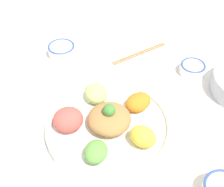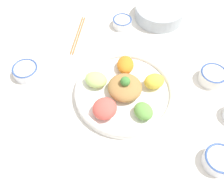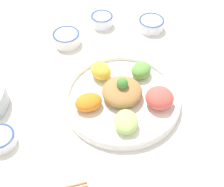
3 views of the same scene
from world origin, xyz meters
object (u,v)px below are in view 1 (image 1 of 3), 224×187
object	(u,v)px
rice_bowl_blue	(192,68)
rice_bowl_plain	(62,50)
chopsticks_pair_far	(139,53)
salad_platter	(107,123)

from	to	relation	value
rice_bowl_blue	rice_bowl_plain	xyz separation A→B (m)	(0.36, -0.31, 0.00)
rice_bowl_plain	chopsticks_pair_far	size ratio (longest dim) A/B	0.42
salad_platter	chopsticks_pair_far	xyz separation A→B (m)	(-0.27, -0.26, -0.02)
rice_bowl_plain	chopsticks_pair_far	distance (m)	0.29
salad_platter	rice_bowl_plain	bearing A→B (deg)	-91.88
salad_platter	rice_bowl_plain	distance (m)	0.39
rice_bowl_blue	rice_bowl_plain	distance (m)	0.47
salad_platter	rice_bowl_plain	size ratio (longest dim) A/B	3.73
rice_bowl_plain	rice_bowl_blue	bearing A→B (deg)	139.39
salad_platter	chopsticks_pair_far	distance (m)	0.38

